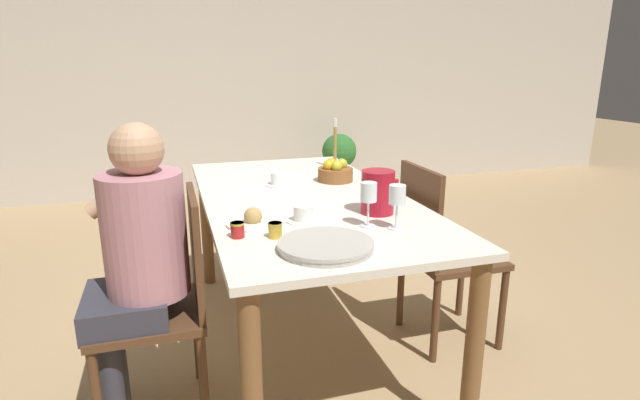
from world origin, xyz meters
TOP-DOWN VIEW (x-y plane):
  - ground_plane at (0.00, 0.00)m, footprint 20.00×20.00m
  - wall_back at (0.00, 3.24)m, footprint 10.00×0.06m
  - dining_table at (0.00, 0.00)m, footprint 0.93×1.84m
  - chair_person_side at (-0.65, -0.35)m, footprint 0.42×0.42m
  - chair_opposite at (0.65, -0.18)m, footprint 0.42×0.42m
  - person_seated at (-0.74, -0.38)m, footprint 0.39×0.41m
  - red_pitcher at (0.22, -0.37)m, footprint 0.16×0.14m
  - wine_glass_water at (0.12, -0.53)m, footprint 0.06×0.06m
  - wine_glass_juice at (0.21, -0.58)m, footprint 0.06×0.06m
  - teacup_near_person at (-0.10, -0.39)m, footprint 0.14×0.14m
  - teacup_across at (-0.07, 0.23)m, footprint 0.14×0.14m
  - serving_tray at (-0.11, -0.72)m, footprint 0.33×0.33m
  - bread_plate at (-0.30, -0.37)m, footprint 0.21×0.21m
  - jam_jar_amber at (-0.25, -0.54)m, footprint 0.05×0.05m
  - jam_jar_red at (-0.38, -0.50)m, footprint 0.05×0.05m
  - fruit_bowl at (0.24, 0.24)m, footprint 0.19×0.19m
  - candlestick_tall at (0.36, 0.57)m, footprint 0.06×0.06m
  - potted_plant at (1.14, 2.74)m, footprint 0.37×0.37m

SIDE VIEW (x-z plane):
  - ground_plane at x=0.00m, z-range 0.00..0.00m
  - potted_plant at x=1.14m, z-range 0.08..0.73m
  - chair_person_side at x=-0.65m, z-range 0.03..0.95m
  - chair_opposite at x=0.65m, z-range 0.03..0.95m
  - dining_table at x=0.00m, z-range 0.29..1.06m
  - person_seated at x=-0.74m, z-range 0.11..1.30m
  - serving_tray at x=-0.11m, z-range 0.77..0.80m
  - bread_plate at x=-0.30m, z-range 0.76..0.83m
  - teacup_near_person at x=-0.10m, z-range 0.77..0.84m
  - teacup_across at x=-0.07m, z-range 0.77..0.84m
  - jam_jar_amber at x=-0.25m, z-range 0.78..0.83m
  - jam_jar_red at x=-0.38m, z-range 0.78..0.83m
  - fruit_bowl at x=0.24m, z-range 0.76..0.88m
  - red_pitcher at x=0.22m, z-range 0.77..0.96m
  - candlestick_tall at x=0.36m, z-range 0.74..1.03m
  - wine_glass_juice at x=0.21m, z-range 0.81..0.99m
  - wine_glass_water at x=0.12m, z-range 0.82..0.99m
  - wall_back at x=0.00m, z-range 0.00..2.60m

